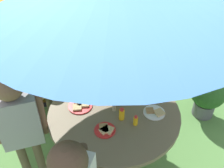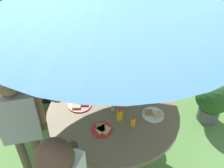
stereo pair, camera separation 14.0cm
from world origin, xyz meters
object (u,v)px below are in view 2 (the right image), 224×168
(child_in_grey_shirt, at_px, (18,116))
(plate_center_back, at_px, (106,93))
(child_in_blue_shirt, at_px, (124,56))
(juice_bottle_front_edge, at_px, (116,100))
(snack_bowl, at_px, (79,83))
(juice_bottle_far_left, at_px, (92,84))
(cup_near, at_px, (87,91))
(child_in_yellow_shirt, at_px, (49,64))
(plate_near_left, at_px, (153,114))
(plate_center_front, at_px, (102,129))
(wooden_chair, at_px, (33,75))
(plate_back_edge, at_px, (80,104))
(garden_table, at_px, (113,119))
(juice_bottle_spot_a, at_px, (125,100))
(juice_bottle_near_right, at_px, (120,115))
(juice_bottle_mid_right, at_px, (133,122))
(potted_plant, at_px, (213,99))
(juice_bottle_mid_left, at_px, (152,90))
(dome_tent, at_px, (51,33))

(child_in_grey_shirt, distance_m, plate_center_back, 0.92)
(child_in_blue_shirt, relative_size, juice_bottle_front_edge, 9.47)
(child_in_grey_shirt, distance_m, juice_bottle_front_edge, 0.95)
(snack_bowl, bearing_deg, juice_bottle_far_left, -3.50)
(juice_bottle_front_edge, height_order, cup_near, juice_bottle_front_edge)
(child_in_yellow_shirt, relative_size, snack_bowl, 7.65)
(snack_bowl, xyz_separation_m, plate_near_left, (0.84, -0.35, -0.03))
(plate_center_front, bearing_deg, child_in_yellow_shirt, 133.28)
(wooden_chair, height_order, child_in_blue_shirt, child_in_blue_shirt)
(plate_center_back, relative_size, plate_back_edge, 0.78)
(juice_bottle_far_left, bearing_deg, plate_center_front, -70.21)
(plate_near_left, height_order, juice_bottle_far_left, juice_bottle_far_left)
(garden_table, height_order, cup_near, cup_near)
(snack_bowl, height_order, plate_center_front, snack_bowl)
(garden_table, distance_m, child_in_grey_shirt, 0.92)
(snack_bowl, bearing_deg, plate_center_back, -16.91)
(child_in_blue_shirt, height_order, juice_bottle_spot_a, child_in_blue_shirt)
(plate_center_front, distance_m, juice_bottle_front_edge, 0.39)
(garden_table, bearing_deg, juice_bottle_spot_a, 45.89)
(juice_bottle_front_edge, bearing_deg, juice_bottle_near_right, -73.58)
(wooden_chair, height_order, plate_back_edge, wooden_chair)
(juice_bottle_near_right, distance_m, juice_bottle_front_edge, 0.22)
(juice_bottle_far_left, bearing_deg, juice_bottle_mid_right, -45.36)
(plate_center_back, distance_m, juice_bottle_near_right, 0.41)
(child_in_grey_shirt, xyz_separation_m, plate_center_back, (0.71, 0.57, -0.11))
(child_in_yellow_shirt, height_order, plate_near_left, child_in_yellow_shirt)
(plate_back_edge, bearing_deg, plate_near_left, -3.13)
(potted_plant, bearing_deg, cup_near, -158.75)
(potted_plant, xyz_separation_m, plate_center_back, (-1.33, -0.58, 0.40))
(child_in_grey_shirt, distance_m, plate_near_left, 1.28)
(child_in_yellow_shirt, height_order, juice_bottle_far_left, child_in_yellow_shirt)
(plate_near_left, distance_m, juice_bottle_spot_a, 0.32)
(child_in_blue_shirt, distance_m, plate_center_back, 0.81)
(juice_bottle_front_edge, bearing_deg, juice_bottle_spot_a, 9.24)
(child_in_blue_shirt, xyz_separation_m, juice_bottle_mid_left, (0.39, -0.72, 0.02))
(wooden_chair, distance_m, juice_bottle_mid_right, 1.68)
(juice_bottle_near_right, height_order, juice_bottle_front_edge, juice_bottle_near_right)
(wooden_chair, bearing_deg, child_in_grey_shirt, -129.77)
(garden_table, relative_size, juice_bottle_near_right, 10.18)
(potted_plant, height_order, plate_center_back, plate_center_back)
(plate_center_back, xyz_separation_m, juice_bottle_spot_a, (0.23, -0.13, 0.04))
(potted_plant, distance_m, juice_bottle_near_right, 1.53)
(child_in_blue_shirt, xyz_separation_m, cup_near, (-0.32, -0.82, 0.00))
(child_in_yellow_shirt, xyz_separation_m, juice_bottle_mid_left, (1.25, -0.26, -0.05))
(snack_bowl, bearing_deg, garden_table, -37.66)
(juice_bottle_front_edge, bearing_deg, cup_near, 160.01)
(wooden_chair, relative_size, potted_plant, 1.63)
(garden_table, xyz_separation_m, dome_tent, (-1.25, 1.64, 0.11))
(child_in_grey_shirt, bearing_deg, plate_back_edge, 15.51)
(child_in_blue_shirt, distance_m, snack_bowl, 0.83)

